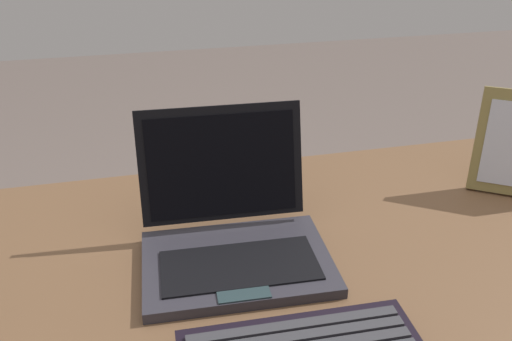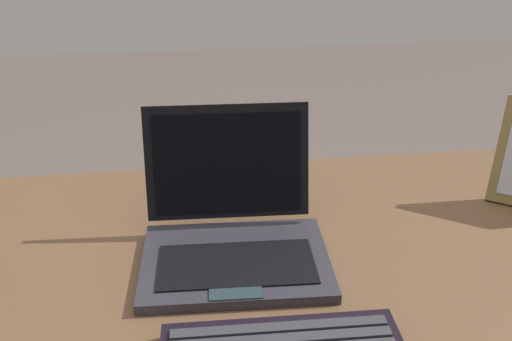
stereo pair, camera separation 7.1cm
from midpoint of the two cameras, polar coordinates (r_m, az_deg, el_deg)
desk at (r=0.90m, az=-4.20°, el=-16.04°), size 1.48×0.69×0.71m
laptop_front at (r=0.83m, az=-5.07°, el=-6.73°), size 0.29×0.26×0.21m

